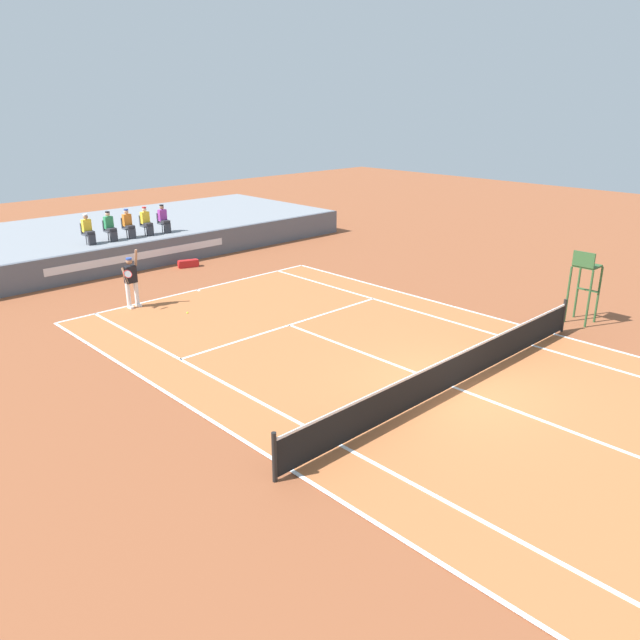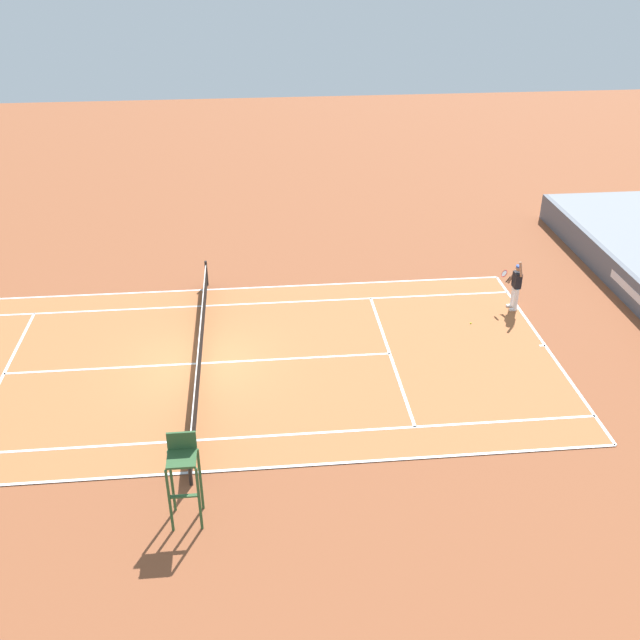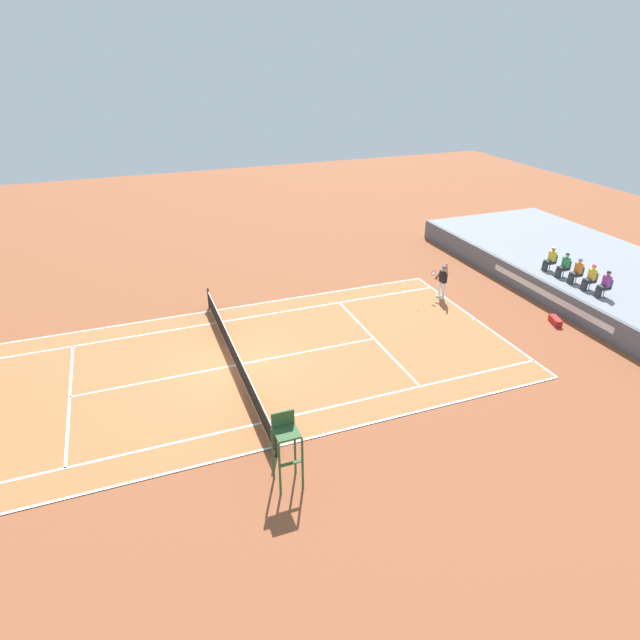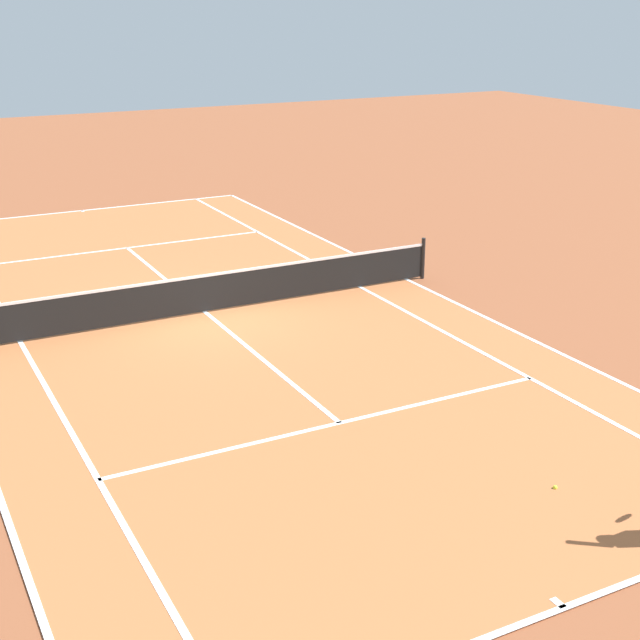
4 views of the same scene
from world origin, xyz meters
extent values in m
plane|color=brown|center=(0.00, 0.00, 0.00)|extent=(80.00, 80.00, 0.00)
cube|color=#B76638|center=(0.00, 0.00, 0.01)|extent=(10.98, 23.78, 0.02)
cube|color=white|center=(0.00, 11.89, 0.02)|extent=(10.98, 0.10, 0.01)
cube|color=white|center=(-5.49, 0.00, 0.02)|extent=(0.10, 23.78, 0.01)
cube|color=white|center=(5.49, 0.00, 0.02)|extent=(0.10, 23.78, 0.01)
cube|color=white|center=(-4.11, 0.00, 0.02)|extent=(0.10, 23.78, 0.01)
cube|color=white|center=(4.11, 0.00, 0.02)|extent=(0.10, 23.78, 0.01)
cube|color=white|center=(0.00, 6.40, 0.02)|extent=(8.22, 0.10, 0.01)
cube|color=white|center=(0.00, -6.40, 0.02)|extent=(8.22, 0.10, 0.01)
cube|color=white|center=(0.00, 0.00, 0.02)|extent=(0.10, 12.80, 0.01)
cube|color=white|center=(0.00, 11.79, 0.02)|extent=(0.10, 0.20, 0.01)
cylinder|color=black|center=(-5.94, 0.00, 0.54)|extent=(0.10, 0.10, 1.07)
cylinder|color=black|center=(5.94, 0.00, 0.54)|extent=(0.10, 0.10, 1.07)
cube|color=black|center=(0.00, 0.00, 0.48)|extent=(11.78, 0.02, 0.84)
cube|color=white|center=(0.00, 0.00, 0.90)|extent=(11.78, 0.03, 0.06)
cube|color=#565B66|center=(0.00, 16.21, 0.60)|extent=(23.87, 0.24, 1.19)
cube|color=silver|center=(0.00, 16.09, 0.66)|extent=(8.36, 0.01, 0.32)
cube|color=gray|center=(0.00, 20.82, 0.60)|extent=(23.87, 8.98, 1.19)
cube|color=#474C56|center=(-1.63, 17.50, 1.60)|extent=(0.44, 0.44, 0.06)
cube|color=#474C56|center=(-1.63, 17.70, 1.85)|extent=(0.44, 0.06, 0.44)
cylinder|color=#4C4C51|center=(-1.46, 17.35, 1.38)|extent=(0.04, 0.04, 0.38)
cylinder|color=#4C4C51|center=(-1.81, 17.35, 1.38)|extent=(0.04, 0.04, 0.38)
cube|color=#2D2D33|center=(-1.63, 17.40, 1.68)|extent=(0.34, 0.44, 0.16)
cube|color=#2D2D33|center=(-1.63, 17.20, 1.41)|extent=(0.30, 0.14, 0.44)
cube|color=yellow|center=(-1.63, 17.56, 1.97)|extent=(0.36, 0.22, 0.52)
sphere|color=#A37556|center=(-1.63, 17.56, 2.34)|extent=(0.20, 0.20, 0.20)
cylinder|color=white|center=(-1.63, 17.56, 2.43)|extent=(0.19, 0.19, 0.05)
cube|color=#474C56|center=(-0.65, 17.50, 1.60)|extent=(0.44, 0.44, 0.06)
cube|color=#474C56|center=(-0.65, 17.70, 1.85)|extent=(0.44, 0.06, 0.44)
cylinder|color=#4C4C51|center=(-0.47, 17.35, 1.38)|extent=(0.04, 0.04, 0.38)
cylinder|color=#4C4C51|center=(-0.83, 17.35, 1.38)|extent=(0.04, 0.04, 0.38)
cube|color=#2D2D33|center=(-0.65, 17.40, 1.68)|extent=(0.34, 0.44, 0.16)
cube|color=#2D2D33|center=(-0.65, 17.20, 1.41)|extent=(0.30, 0.14, 0.44)
cube|color=#2D8C51|center=(-0.65, 17.56, 1.97)|extent=(0.36, 0.22, 0.52)
sphere|color=tan|center=(-0.65, 17.56, 2.34)|extent=(0.20, 0.20, 0.20)
cylinder|color=black|center=(-0.65, 17.56, 2.43)|extent=(0.19, 0.19, 0.05)
cube|color=#474C56|center=(0.21, 17.50, 1.60)|extent=(0.44, 0.44, 0.06)
cube|color=#474C56|center=(0.21, 17.70, 1.85)|extent=(0.44, 0.06, 0.44)
cylinder|color=#4C4C51|center=(0.39, 17.35, 1.38)|extent=(0.04, 0.04, 0.38)
cylinder|color=#4C4C51|center=(0.04, 17.35, 1.38)|extent=(0.04, 0.04, 0.38)
cube|color=#2D2D33|center=(0.21, 17.40, 1.68)|extent=(0.34, 0.44, 0.16)
cube|color=#2D2D33|center=(0.21, 17.20, 1.41)|extent=(0.30, 0.14, 0.44)
cube|color=orange|center=(0.21, 17.56, 1.97)|extent=(0.36, 0.22, 0.52)
sphere|color=tan|center=(0.21, 17.56, 2.34)|extent=(0.20, 0.20, 0.20)
cylinder|color=#2D4CA8|center=(0.21, 17.56, 2.43)|extent=(0.19, 0.19, 0.05)
cube|color=#474C56|center=(1.09, 17.50, 1.60)|extent=(0.44, 0.44, 0.06)
cube|color=#474C56|center=(1.09, 17.70, 1.85)|extent=(0.44, 0.06, 0.44)
cylinder|color=#4C4C51|center=(1.27, 17.35, 1.38)|extent=(0.04, 0.04, 0.38)
cylinder|color=#4C4C51|center=(0.92, 17.35, 1.38)|extent=(0.04, 0.04, 0.38)
cube|color=#2D2D33|center=(1.09, 17.40, 1.68)|extent=(0.34, 0.44, 0.16)
cube|color=#2D2D33|center=(1.09, 17.20, 1.41)|extent=(0.30, 0.14, 0.44)
cube|color=yellow|center=(1.09, 17.56, 1.97)|extent=(0.36, 0.22, 0.52)
sphere|color=beige|center=(1.09, 17.56, 2.34)|extent=(0.20, 0.20, 0.20)
cylinder|color=red|center=(1.09, 17.56, 2.43)|extent=(0.19, 0.19, 0.05)
cube|color=#474C56|center=(1.97, 17.50, 1.60)|extent=(0.44, 0.44, 0.06)
cube|color=#474C56|center=(1.97, 17.70, 1.85)|extent=(0.44, 0.06, 0.44)
cylinder|color=#4C4C51|center=(2.15, 17.35, 1.38)|extent=(0.04, 0.04, 0.38)
cylinder|color=#4C4C51|center=(1.80, 17.35, 1.38)|extent=(0.04, 0.04, 0.38)
cube|color=#2D2D33|center=(1.97, 17.40, 1.68)|extent=(0.34, 0.44, 0.16)
cube|color=#2D2D33|center=(1.97, 17.20, 1.41)|extent=(0.30, 0.14, 0.44)
cube|color=purple|center=(1.97, 17.56, 1.97)|extent=(0.36, 0.22, 0.52)
sphere|color=#A37556|center=(1.97, 17.56, 2.34)|extent=(0.20, 0.20, 0.20)
cylinder|color=black|center=(1.97, 17.56, 2.43)|extent=(0.19, 0.19, 0.05)
cylinder|color=white|center=(-2.61, 11.67, 0.46)|extent=(0.15, 0.15, 0.92)
cylinder|color=white|center=(-2.93, 11.66, 0.46)|extent=(0.15, 0.15, 0.92)
cube|color=white|center=(-2.61, 11.61, 0.05)|extent=(0.13, 0.28, 0.10)
cube|color=white|center=(-2.93, 11.60, 0.05)|extent=(0.13, 0.28, 0.10)
cube|color=black|center=(-2.77, 11.67, 1.22)|extent=(0.41, 0.26, 0.60)
sphere|color=#A37556|center=(-2.77, 11.67, 1.69)|extent=(0.22, 0.22, 0.22)
cylinder|color=#2D4CA8|center=(-2.77, 11.67, 1.78)|extent=(0.21, 0.21, 0.06)
cylinder|color=#A37556|center=(-2.51, 11.65, 1.78)|extent=(0.10, 0.22, 0.61)
cylinder|color=#A37556|center=(-3.03, 11.56, 1.24)|extent=(0.10, 0.33, 0.56)
cylinder|color=black|center=(-3.06, 11.44, 1.11)|extent=(0.04, 0.19, 0.25)
torus|color=red|center=(-3.06, 11.26, 1.37)|extent=(0.31, 0.21, 0.26)
cylinder|color=silver|center=(-3.06, 11.26, 1.37)|extent=(0.28, 0.17, 0.22)
sphere|color=#D1E533|center=(-1.77, 9.74, 0.03)|extent=(0.07, 0.07, 0.07)
cylinder|color=#2D562D|center=(7.56, 0.35, 0.95)|extent=(0.07, 0.07, 1.90)
cylinder|color=#2D562D|center=(7.56, -0.35, 0.95)|extent=(0.07, 0.07, 1.90)
cylinder|color=#2D562D|center=(6.86, 0.35, 0.95)|extent=(0.07, 0.07, 1.90)
cylinder|color=#2D562D|center=(6.86, -0.35, 0.95)|extent=(0.07, 0.07, 1.90)
cube|color=#2D562D|center=(7.21, 0.00, 1.93)|extent=(0.70, 0.70, 0.06)
cube|color=#2D562D|center=(6.86, 0.00, 2.20)|extent=(0.06, 0.70, 0.48)
cube|color=#2D562D|center=(7.52, 0.00, 1.04)|extent=(0.10, 0.70, 0.04)
cube|color=red|center=(1.71, 15.19, 0.16)|extent=(0.90, 0.57, 0.32)
cylinder|color=red|center=(1.31, 15.32, 0.16)|extent=(0.16, 0.32, 0.32)
cylinder|color=red|center=(2.11, 15.05, 0.16)|extent=(0.16, 0.32, 0.32)
camera|label=1|loc=(-12.30, -7.91, 6.93)|focal=34.44mm
camera|label=2|loc=(21.01, 1.93, 13.25)|focal=41.22mm
camera|label=3|loc=(19.02, -3.45, 11.89)|focal=30.07mm
camera|label=4|loc=(6.57, 18.28, 6.74)|focal=49.97mm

